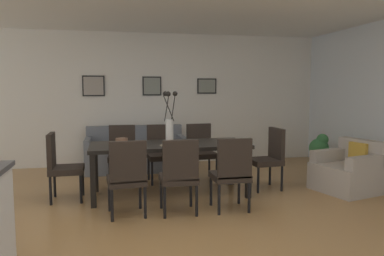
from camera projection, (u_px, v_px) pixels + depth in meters
name	position (u px, v px, depth m)	size (l,w,h in m)	color
ground_plane	(169.00, 215.00, 4.51)	(9.00, 9.00, 0.00)	#A87A47
back_wall_panel	(144.00, 99.00, 7.53)	(9.00, 0.10, 2.60)	white
dining_table	(170.00, 148.00, 5.33)	(2.20, 0.88, 0.74)	black
dining_chair_near_left	(127.00, 174.00, 4.41)	(0.47, 0.47, 0.92)	black
dining_chair_near_right	(122.00, 151.00, 6.06)	(0.46, 0.46, 0.92)	black
dining_chair_far_left	(179.00, 173.00, 4.50)	(0.45, 0.45, 0.92)	black
dining_chair_far_right	(161.00, 150.00, 6.15)	(0.46, 0.46, 0.92)	black
dining_chair_mid_left	(232.00, 170.00, 4.62)	(0.44, 0.44, 0.92)	black
dining_chair_mid_right	(201.00, 149.00, 6.30)	(0.47, 0.47, 0.92)	black
dining_chair_head_west	(61.00, 163.00, 5.06)	(0.44, 0.44, 0.92)	black
dining_chair_head_east	(269.00, 155.00, 5.68)	(0.46, 0.46, 0.92)	black
centerpiece_vase	(170.00, 124.00, 5.29)	(0.21, 0.23, 0.73)	silver
placemat_near_left	(123.00, 147.00, 4.99)	(0.32, 0.32, 0.01)	#7F705B
bowl_near_left	(122.00, 144.00, 4.98)	(0.17, 0.17, 0.07)	brown
placemat_near_right	(122.00, 143.00, 5.38)	(0.32, 0.32, 0.01)	#7F705B
bowl_near_right	(122.00, 140.00, 5.37)	(0.17, 0.17, 0.07)	brown
placemat_far_left	(172.00, 145.00, 5.12)	(0.32, 0.32, 0.01)	#7F705B
bowl_far_left	(172.00, 143.00, 5.12)	(0.17, 0.17, 0.07)	brown
sofa	(136.00, 155.00, 7.06)	(1.82, 0.84, 0.80)	slate
armchair	(349.00, 172.00, 5.57)	(0.98, 0.98, 0.75)	#ADA399
framed_picture_left	(94.00, 86.00, 7.24)	(0.42, 0.03, 0.39)	black
framed_picture_center	(152.00, 86.00, 7.47)	(0.37, 0.03, 0.37)	black
framed_picture_right	(207.00, 86.00, 7.70)	(0.40, 0.03, 0.31)	black
potted_plant	(319.00, 150.00, 7.07)	(0.36, 0.36, 0.67)	silver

